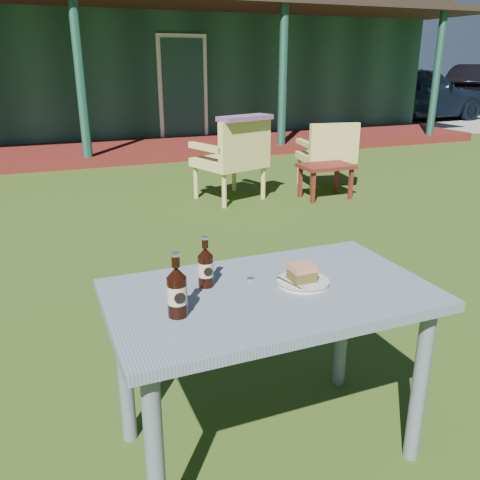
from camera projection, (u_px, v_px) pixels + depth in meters
name	position (u px, v px, depth m)	size (l,w,h in m)	color
ground	(170.00, 294.00, 3.53)	(80.00, 80.00, 0.00)	#334916
pavilion	(58.00, 57.00, 11.19)	(15.80, 8.30, 3.45)	#183F32
gravel_strip	(448.00, 117.00, 14.68)	(9.00, 6.00, 0.02)	gray
car_near	(413.00, 93.00, 13.47)	(1.70, 4.23, 1.44)	black
cafe_table	(270.00, 314.00, 1.92)	(1.20, 0.70, 0.72)	slate
plate	(303.00, 281.00, 1.94)	(0.20, 0.20, 0.01)	silver
cake_slice	(302.00, 272.00, 1.93)	(0.09, 0.09, 0.06)	#4F4119
fork	(289.00, 283.00, 1.91)	(0.01, 0.14, 0.00)	silver
cola_bottle_near	(206.00, 267.00, 1.90)	(0.06, 0.06, 0.20)	black
cola_bottle_far	(177.00, 291.00, 1.67)	(0.07, 0.07, 0.23)	black
bottle_cap	(250.00, 279.00, 1.98)	(0.03, 0.03, 0.01)	silver
armchair_left	(234.00, 155.00, 5.73)	(0.85, 0.82, 0.93)	#CBBE65
armchair_right	(328.00, 152.00, 6.30)	(0.70, 0.67, 0.83)	#CBBE65
floral_throw	(245.00, 118.00, 5.45)	(0.63, 0.23, 0.05)	#6D4470
side_table	(326.00, 169.00, 5.88)	(0.60, 0.40, 0.40)	#5C1B16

